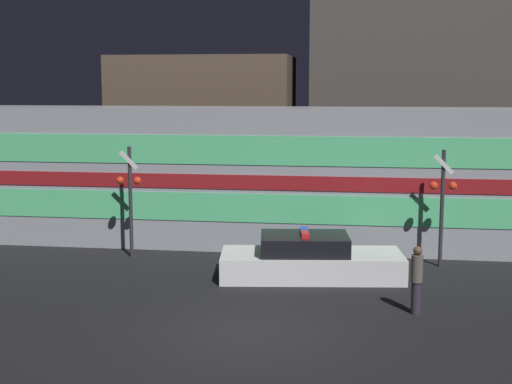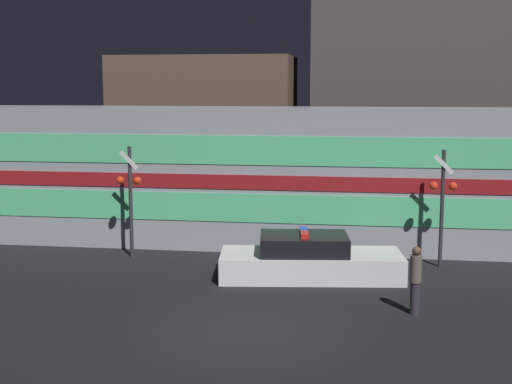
# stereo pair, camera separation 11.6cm
# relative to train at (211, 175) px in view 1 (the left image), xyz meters

# --- Properties ---
(ground_plane) EXTENTS (120.00, 120.00, 0.00)m
(ground_plane) POSITION_rel_train_xyz_m (2.60, -8.57, -2.21)
(ground_plane) COLOR black
(train) EXTENTS (23.46, 3.19, 4.42)m
(train) POSITION_rel_train_xyz_m (0.00, 0.00, 0.00)
(train) COLOR #999EA5
(train) RESTS_ON ground_plane
(police_car) EXTENTS (5.04, 2.43, 1.30)m
(police_car) POSITION_rel_train_xyz_m (3.57, -4.15, -1.73)
(police_car) COLOR silver
(police_car) RESTS_ON ground_plane
(pedestrian) EXTENTS (0.26, 0.26, 1.57)m
(pedestrian) POSITION_rel_train_xyz_m (6.16, -6.90, -1.41)
(pedestrian) COLOR #2D2833
(pedestrian) RESTS_ON ground_plane
(crossing_signal_near) EXTENTS (0.76, 0.30, 3.35)m
(crossing_signal_near) POSITION_rel_train_xyz_m (7.17, -2.46, -0.24)
(crossing_signal_near) COLOR #2D2D33
(crossing_signal_near) RESTS_ON ground_plane
(crossing_signal_far) EXTENTS (0.76, 0.30, 3.34)m
(crossing_signal_far) POSITION_rel_train_xyz_m (-1.92, -2.60, -0.24)
(crossing_signal_far) COLOR #2D2D33
(crossing_signal_far) RESTS_ON ground_plane
(building_left) EXTENTS (7.52, 4.09, 6.35)m
(building_left) POSITION_rel_train_xyz_m (-1.77, 7.15, 0.96)
(building_left) COLOR brown
(building_left) RESTS_ON ground_plane
(building_center) EXTENTS (10.38, 6.90, 9.65)m
(building_center) POSITION_rel_train_xyz_m (7.98, 9.58, 2.61)
(building_center) COLOR #47423D
(building_center) RESTS_ON ground_plane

